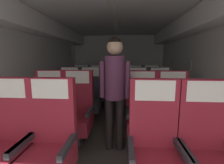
% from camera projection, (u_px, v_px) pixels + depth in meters
% --- Properties ---
extents(ground, '(3.90, 6.85, 0.02)m').
position_uv_depth(ground, '(113.00, 121.00, 3.43)').
color(ground, '#3D3833').
extents(fuselage_shell, '(3.78, 6.50, 2.32)m').
position_uv_depth(fuselage_shell, '(114.00, 44.00, 3.44)').
color(fuselage_shell, silver).
rests_on(fuselage_shell, ground).
extents(seat_a_left_window, '(0.51, 0.51, 1.17)m').
position_uv_depth(seat_a_left_window, '(6.00, 144.00, 1.60)').
color(seat_a_left_window, '#38383D').
rests_on(seat_a_left_window, ground).
extents(seat_a_left_aisle, '(0.51, 0.51, 1.17)m').
position_uv_depth(seat_a_left_aisle, '(49.00, 146.00, 1.56)').
color(seat_a_left_aisle, '#38383D').
rests_on(seat_a_left_aisle, ground).
extents(seat_a_right_aisle, '(0.51, 0.51, 1.17)m').
position_uv_depth(seat_a_right_aisle, '(207.00, 154.00, 1.44)').
color(seat_a_right_aisle, '#38383D').
rests_on(seat_a_right_aisle, ground).
extents(seat_a_right_window, '(0.51, 0.51, 1.17)m').
position_uv_depth(seat_a_right_window, '(154.00, 151.00, 1.48)').
color(seat_a_right_window, '#38383D').
rests_on(seat_a_right_window, ground).
extents(seat_b_left_window, '(0.51, 0.51, 1.17)m').
position_uv_depth(seat_b_left_window, '(49.00, 112.00, 2.52)').
color(seat_b_left_window, '#38383D').
rests_on(seat_b_left_window, ground).
extents(seat_b_left_aisle, '(0.51, 0.51, 1.17)m').
position_uv_depth(seat_b_left_aisle, '(77.00, 113.00, 2.49)').
color(seat_b_left_aisle, '#38383D').
rests_on(seat_b_left_aisle, ground).
extents(seat_b_right_aisle, '(0.51, 0.51, 1.17)m').
position_uv_depth(seat_b_right_aisle, '(173.00, 115.00, 2.40)').
color(seat_b_right_aisle, '#38383D').
rests_on(seat_b_right_aisle, ground).
extents(seat_b_right_window, '(0.51, 0.51, 1.17)m').
position_uv_depth(seat_b_right_window, '(142.00, 115.00, 2.43)').
color(seat_b_right_window, '#38383D').
rests_on(seat_b_right_window, ground).
extents(seat_c_left_window, '(0.51, 0.51, 1.17)m').
position_uv_depth(seat_c_left_window, '(69.00, 97.00, 3.46)').
color(seat_c_left_window, '#38383D').
rests_on(seat_c_left_window, ground).
extents(seat_c_left_aisle, '(0.51, 0.51, 1.17)m').
position_uv_depth(seat_c_left_aisle, '(90.00, 98.00, 3.44)').
color(seat_c_left_aisle, '#38383D').
rests_on(seat_c_left_aisle, ground).
extents(seat_c_right_aisle, '(0.51, 0.51, 1.17)m').
position_uv_depth(seat_c_right_aisle, '(159.00, 99.00, 3.33)').
color(seat_c_right_aisle, '#38383D').
rests_on(seat_c_right_aisle, ground).
extents(seat_c_right_window, '(0.51, 0.51, 1.17)m').
position_uv_depth(seat_c_right_window, '(137.00, 99.00, 3.35)').
color(seat_c_right_window, '#38383D').
rests_on(seat_c_right_window, ground).
extents(seat_d_left_window, '(0.51, 0.51, 1.17)m').
position_uv_depth(seat_d_left_window, '(81.00, 89.00, 4.41)').
color(seat_d_left_window, '#38383D').
rests_on(seat_d_left_window, ground).
extents(seat_d_left_aisle, '(0.51, 0.51, 1.17)m').
position_uv_depth(seat_d_left_aisle, '(97.00, 89.00, 4.37)').
color(seat_d_left_aisle, '#38383D').
rests_on(seat_d_left_aisle, ground).
extents(seat_d_right_aisle, '(0.51, 0.51, 1.17)m').
position_uv_depth(seat_d_right_aisle, '(152.00, 90.00, 4.27)').
color(seat_d_right_aisle, '#38383D').
rests_on(seat_d_right_aisle, ground).
extents(seat_d_right_window, '(0.51, 0.51, 1.17)m').
position_uv_depth(seat_d_right_window, '(134.00, 90.00, 4.30)').
color(seat_d_right_window, '#38383D').
rests_on(seat_d_right_window, ground).
extents(flight_attendant, '(0.43, 0.28, 1.66)m').
position_uv_depth(flight_attendant, '(115.00, 82.00, 2.21)').
color(flight_attendant, black).
rests_on(flight_attendant, ground).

